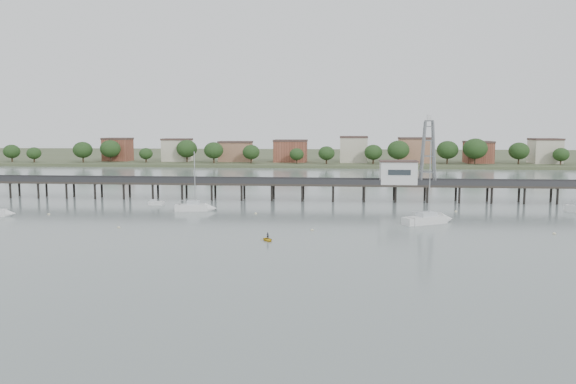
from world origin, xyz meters
name	(u,v)px	position (x,y,z in m)	size (l,w,h in m)	color
ground_plane	(244,262)	(0.00, 0.00, 0.00)	(500.00, 500.00, 0.00)	slate
pier	(288,184)	(0.00, 60.00, 3.79)	(150.00, 5.00, 5.50)	#2D2823
pier_building	(398,172)	(25.00, 60.00, 6.67)	(8.40, 5.40, 5.30)	silver
lattice_tower	(428,153)	(31.50, 60.00, 11.10)	(3.20, 3.20, 15.50)	slate
sailboat_b	(199,208)	(-16.30, 42.02, 0.65)	(7.82, 3.41, 12.56)	white
sailboat_c	(434,219)	(28.41, 31.63, 0.63)	(9.44, 7.07, 15.32)	white
white_tender	(156,203)	(-27.75, 49.67, 0.40)	(3.42, 1.74, 1.28)	white
yellow_dinghy	(268,241)	(1.25, 13.68, 0.00)	(1.75, 0.51, 2.45)	gold
dinghy_occupant	(268,241)	(1.25, 13.68, 0.00)	(0.37, 1.01, 0.24)	black
mooring_buoys	(287,221)	(2.49, 30.98, 0.08)	(90.11, 24.08, 0.39)	beige
far_shore	(318,156)	(0.36, 239.58, 0.95)	(500.00, 170.00, 10.40)	#475133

